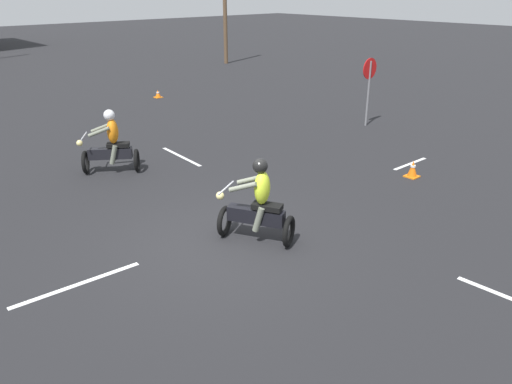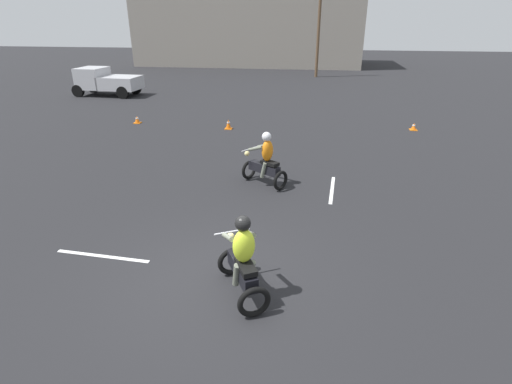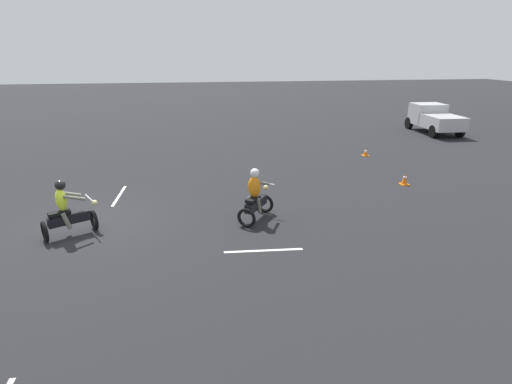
# 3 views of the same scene
# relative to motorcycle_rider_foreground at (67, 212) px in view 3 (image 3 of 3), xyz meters

# --- Properties ---
(ground_plane) EXTENTS (120.00, 120.00, 0.00)m
(ground_plane) POSITION_rel_motorcycle_rider_foreground_xyz_m (-0.66, 0.34, -0.73)
(ground_plane) COLOR black
(motorcycle_rider_foreground) EXTENTS (1.19, 1.52, 1.66)m
(motorcycle_rider_foreground) POSITION_rel_motorcycle_rider_foreground_xyz_m (0.00, 0.00, 0.00)
(motorcycle_rider_foreground) COLOR black
(motorcycle_rider_foreground) RESTS_ON ground
(motorcycle_rider_background) EXTENTS (1.49, 1.29, 1.66)m
(motorcycle_rider_background) POSITION_rel_motorcycle_rider_foreground_xyz_m (-0.27, 5.33, 0.00)
(motorcycle_rider_background) COLOR black
(motorcycle_rider_background) RESTS_ON ground
(pickup_truck) EXTENTS (4.22, 2.13, 1.73)m
(pickup_truck) POSITION_rel_motorcycle_rider_foreground_xyz_m (-12.36, 18.81, 0.20)
(pickup_truck) COLOR black
(pickup_truck) RESTS_ON ground
(traffic_cone_mid_center) EXTENTS (0.32, 0.32, 0.35)m
(traffic_cone_mid_center) POSITION_rel_motorcycle_rider_foreground_xyz_m (-7.35, 12.04, -0.56)
(traffic_cone_mid_center) COLOR orange
(traffic_cone_mid_center) RESTS_ON ground
(traffic_cone_mid_left) EXTENTS (0.32, 0.32, 0.44)m
(traffic_cone_mid_left) POSITION_rel_motorcycle_rider_foreground_xyz_m (-2.76, 11.62, -0.51)
(traffic_cone_mid_left) COLOR orange
(traffic_cone_mid_left) RESTS_ON ground
(lane_stripe_n) EXTENTS (0.25, 2.07, 0.01)m
(lane_stripe_n) POSITION_rel_motorcycle_rider_foreground_xyz_m (1.76, 5.21, -0.72)
(lane_stripe_n) COLOR silver
(lane_stripe_n) RESTS_ON ground
(lane_stripe_w) EXTENTS (2.15, 0.22, 0.01)m
(lane_stripe_w) POSITION_rel_motorcycle_rider_foreground_xyz_m (-3.23, 0.83, -0.72)
(lane_stripe_w) COLOR silver
(lane_stripe_w) RESTS_ON ground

